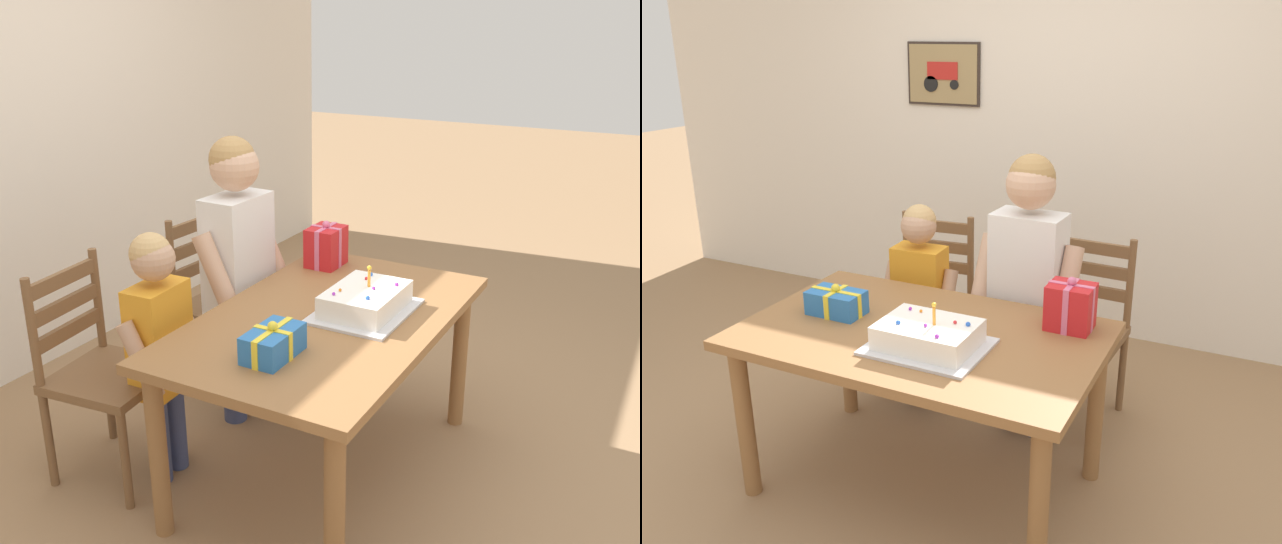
% 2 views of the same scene
% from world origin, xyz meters
% --- Properties ---
extents(ground_plane, '(20.00, 20.00, 0.00)m').
position_xyz_m(ground_plane, '(0.00, 0.00, 0.00)').
color(ground_plane, '#997551').
extents(back_wall, '(6.40, 0.11, 2.60)m').
position_xyz_m(back_wall, '(-0.00, 1.89, 1.30)').
color(back_wall, silver).
rests_on(back_wall, ground).
extents(dining_table, '(1.43, 0.88, 0.73)m').
position_xyz_m(dining_table, '(0.00, 0.00, 0.63)').
color(dining_table, olive).
rests_on(dining_table, ground).
extents(birthday_cake, '(0.44, 0.34, 0.19)m').
position_xyz_m(birthday_cake, '(0.10, -0.12, 0.78)').
color(birthday_cake, silver).
rests_on(birthday_cake, dining_table).
extents(gift_box_red_large, '(0.24, 0.15, 0.14)m').
position_xyz_m(gift_box_red_large, '(-0.40, -0.00, 0.78)').
color(gift_box_red_large, '#286BB7').
rests_on(gift_box_red_large, dining_table).
extents(gift_box_beside_cake, '(0.19, 0.15, 0.22)m').
position_xyz_m(gift_box_beside_cake, '(0.52, 0.28, 0.82)').
color(gift_box_beside_cake, red).
rests_on(gift_box_beside_cake, dining_table).
extents(chair_left, '(0.46, 0.46, 0.92)m').
position_xyz_m(chair_left, '(-0.42, 0.83, 0.47)').
color(chair_left, brown).
rests_on(chair_left, ground).
extents(chair_right, '(0.44, 0.44, 0.92)m').
position_xyz_m(chair_right, '(0.42, 0.83, 0.47)').
color(chair_right, brown).
rests_on(chair_right, ground).
extents(child_older, '(0.50, 0.28, 1.36)m').
position_xyz_m(child_older, '(0.23, 0.58, 0.83)').
color(child_older, '#38426B').
rests_on(child_older, ground).
extents(child_younger, '(0.39, 0.23, 1.07)m').
position_xyz_m(child_younger, '(-0.33, 0.58, 0.65)').
color(child_younger, '#38426B').
rests_on(child_younger, ground).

